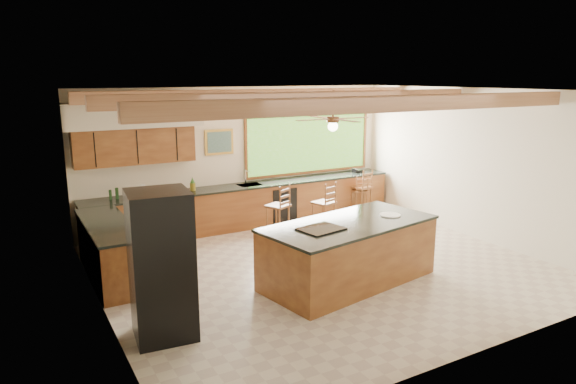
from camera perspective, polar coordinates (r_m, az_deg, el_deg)
ground at (r=8.96m, az=3.87°, el=-8.34°), size 7.20×7.20×0.00m
room_shell at (r=8.88m, az=0.84°, el=6.25°), size 7.27×6.54×3.02m
counter_run at (r=10.59m, az=-7.36°, el=-2.43°), size 7.12×3.10×1.22m
island at (r=8.25m, az=6.75°, el=-6.64°), size 3.02×1.80×1.01m
refrigerator at (r=6.58m, az=-13.88°, el=-7.92°), size 0.80×0.79×1.88m
bar_stool_a at (r=10.25m, az=-0.99°, el=-1.68°), size 0.53×0.54×1.12m
bar_stool_b at (r=10.55m, az=4.17°, el=-1.33°), size 0.49×0.49×1.11m
bar_stool_c at (r=12.15m, az=8.15°, el=0.04°), size 0.44×0.44×0.96m
bar_stool_d at (r=12.16m, az=8.36°, el=0.43°), size 0.46×0.46×1.10m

